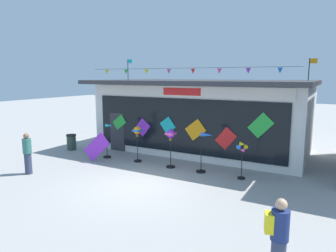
{
  "coord_description": "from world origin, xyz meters",
  "views": [
    {
      "loc": [
        6.1,
        -8.72,
        3.92
      ],
      "look_at": [
        -0.66,
        3.45,
        1.64
      ],
      "focal_mm": 32.58,
      "sensor_mm": 36.0,
      "label": 1
    }
  ],
  "objects_px": {
    "kite_shop_building": "(204,114)",
    "wind_spinner_center_right": "(204,150)",
    "wind_spinner_left": "(137,134)",
    "trash_bin": "(71,142)",
    "wind_spinner_center_left": "(171,138)",
    "person_near_camera": "(278,238)",
    "wind_spinner_right": "(242,154)",
    "person_mid_plaza": "(27,153)",
    "display_kite_on_ground": "(97,147)",
    "wind_spinner_far_left": "(108,140)"
  },
  "relations": [
    {
      "from": "wind_spinner_center_left",
      "to": "person_mid_plaza",
      "type": "xyz_separation_m",
      "value": [
        -4.63,
        -3.57,
        -0.44
      ]
    },
    {
      "from": "wind_spinner_left",
      "to": "kite_shop_building",
      "type": "bearing_deg",
      "value": 67.49
    },
    {
      "from": "wind_spinner_right",
      "to": "wind_spinner_center_left",
      "type": "bearing_deg",
      "value": 179.67
    },
    {
      "from": "wind_spinner_right",
      "to": "display_kite_on_ground",
      "type": "distance_m",
      "value": 6.6
    },
    {
      "from": "wind_spinner_far_left",
      "to": "trash_bin",
      "type": "relative_size",
      "value": 2.0
    },
    {
      "from": "display_kite_on_ground",
      "to": "person_mid_plaza",
      "type": "bearing_deg",
      "value": -113.53
    },
    {
      "from": "wind_spinner_right",
      "to": "trash_bin",
      "type": "bearing_deg",
      "value": 178.38
    },
    {
      "from": "wind_spinner_far_left",
      "to": "wind_spinner_center_left",
      "type": "relative_size",
      "value": 1.0
    },
    {
      "from": "wind_spinner_left",
      "to": "trash_bin",
      "type": "height_order",
      "value": "wind_spinner_left"
    },
    {
      "from": "wind_spinner_left",
      "to": "trash_bin",
      "type": "xyz_separation_m",
      "value": [
        -4.44,
        0.19,
        -0.87
      ]
    },
    {
      "from": "kite_shop_building",
      "to": "display_kite_on_ground",
      "type": "relative_size",
      "value": 8.56
    },
    {
      "from": "trash_bin",
      "to": "wind_spinner_center_right",
      "type": "bearing_deg",
      "value": -1.67
    },
    {
      "from": "kite_shop_building",
      "to": "wind_spinner_right",
      "type": "bearing_deg",
      "value": -51.04
    },
    {
      "from": "person_mid_plaza",
      "to": "wind_spinner_right",
      "type": "bearing_deg",
      "value": 170.03
    },
    {
      "from": "wind_spinner_center_left",
      "to": "wind_spinner_right",
      "type": "xyz_separation_m",
      "value": [
        3.1,
        -0.02,
        -0.29
      ]
    },
    {
      "from": "wind_spinner_far_left",
      "to": "display_kite_on_ground",
      "type": "height_order",
      "value": "wind_spinner_far_left"
    },
    {
      "from": "person_mid_plaza",
      "to": "trash_bin",
      "type": "bearing_deg",
      "value": -102.06
    },
    {
      "from": "kite_shop_building",
      "to": "wind_spinner_center_right",
      "type": "bearing_deg",
      "value": -67.07
    },
    {
      "from": "person_mid_plaza",
      "to": "wind_spinner_left",
      "type": "bearing_deg",
      "value": -162.81
    },
    {
      "from": "person_near_camera",
      "to": "person_mid_plaza",
      "type": "bearing_deg",
      "value": 63.78
    },
    {
      "from": "kite_shop_building",
      "to": "wind_spinner_far_left",
      "type": "bearing_deg",
      "value": -128.75
    },
    {
      "from": "person_mid_plaza",
      "to": "wind_spinner_far_left",
      "type": "bearing_deg",
      "value": -143.86
    },
    {
      "from": "wind_spinner_left",
      "to": "person_near_camera",
      "type": "bearing_deg",
      "value": -38.25
    },
    {
      "from": "wind_spinner_left",
      "to": "wind_spinner_center_right",
      "type": "height_order",
      "value": "wind_spinner_center_right"
    },
    {
      "from": "trash_bin",
      "to": "display_kite_on_ground",
      "type": "xyz_separation_m",
      "value": [
        2.78,
        -1.08,
        0.27
      ]
    },
    {
      "from": "wind_spinner_center_left",
      "to": "kite_shop_building",
      "type": "bearing_deg",
      "value": 92.05
    },
    {
      "from": "display_kite_on_ground",
      "to": "wind_spinner_left",
      "type": "bearing_deg",
      "value": 28.36
    },
    {
      "from": "person_mid_plaza",
      "to": "display_kite_on_ground",
      "type": "relative_size",
      "value": 1.31
    },
    {
      "from": "wind_spinner_far_left",
      "to": "display_kite_on_ground",
      "type": "bearing_deg",
      "value": -92.24
    },
    {
      "from": "wind_spinner_center_left",
      "to": "wind_spinner_left",
      "type": "bearing_deg",
      "value": 178.04
    },
    {
      "from": "trash_bin",
      "to": "display_kite_on_ground",
      "type": "height_order",
      "value": "display_kite_on_ground"
    },
    {
      "from": "person_near_camera",
      "to": "person_mid_plaza",
      "type": "xyz_separation_m",
      "value": [
        -9.96,
        1.98,
        -0.03
      ]
    },
    {
      "from": "wind_spinner_center_left",
      "to": "person_near_camera",
      "type": "bearing_deg",
      "value": -46.09
    },
    {
      "from": "wind_spinner_right",
      "to": "kite_shop_building",
      "type": "bearing_deg",
      "value": 128.96
    },
    {
      "from": "wind_spinner_center_right",
      "to": "wind_spinner_center_left",
      "type": "bearing_deg",
      "value": -179.26
    },
    {
      "from": "wind_spinner_center_left",
      "to": "trash_bin",
      "type": "relative_size",
      "value": 2.0
    },
    {
      "from": "kite_shop_building",
      "to": "wind_spinner_center_right",
      "type": "distance_m",
      "value": 4.41
    },
    {
      "from": "wind_spinner_far_left",
      "to": "display_kite_on_ground",
      "type": "distance_m",
      "value": 0.79
    },
    {
      "from": "wind_spinner_left",
      "to": "person_near_camera",
      "type": "distance_m",
      "value": 9.07
    },
    {
      "from": "wind_spinner_far_left",
      "to": "wind_spinner_center_right",
      "type": "height_order",
      "value": "wind_spinner_center_right"
    },
    {
      "from": "wind_spinner_left",
      "to": "wind_spinner_center_left",
      "type": "xyz_separation_m",
      "value": [
        1.77,
        -0.06,
        -0.0
      ]
    },
    {
      "from": "person_near_camera",
      "to": "wind_spinner_far_left",
      "type": "bearing_deg",
      "value": 42.95
    },
    {
      "from": "wind_spinner_left",
      "to": "trash_bin",
      "type": "bearing_deg",
      "value": 177.61
    },
    {
      "from": "wind_spinner_right",
      "to": "person_mid_plaza",
      "type": "xyz_separation_m",
      "value": [
        -7.73,
        -3.55,
        -0.15
      ]
    },
    {
      "from": "wind_spinner_far_left",
      "to": "person_mid_plaza",
      "type": "height_order",
      "value": "person_mid_plaza"
    },
    {
      "from": "kite_shop_building",
      "to": "wind_spinner_right",
      "type": "height_order",
      "value": "kite_shop_building"
    },
    {
      "from": "wind_spinner_center_left",
      "to": "person_mid_plaza",
      "type": "relative_size",
      "value": 1.0
    },
    {
      "from": "wind_spinner_far_left",
      "to": "wind_spinner_right",
      "type": "xyz_separation_m",
      "value": [
        6.51,
        0.05,
        0.12
      ]
    },
    {
      "from": "person_near_camera",
      "to": "trash_bin",
      "type": "relative_size",
      "value": 2.01
    },
    {
      "from": "wind_spinner_far_left",
      "to": "trash_bin",
      "type": "height_order",
      "value": "wind_spinner_far_left"
    }
  ]
}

